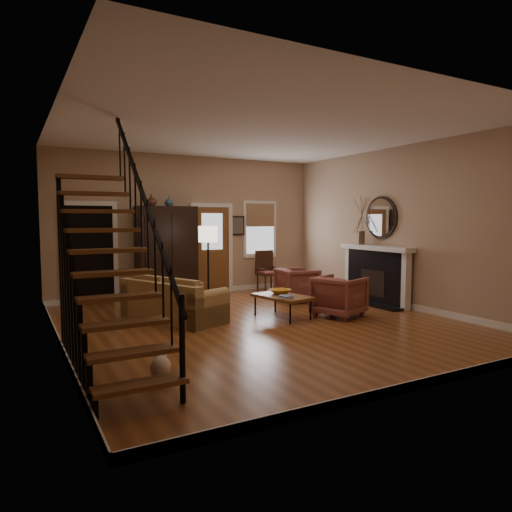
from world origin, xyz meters
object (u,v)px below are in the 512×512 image
armchair_right (297,285)px  armoire (166,253)px  floor_lamp (208,268)px  coffee_table (282,307)px  side_chair (268,271)px  armchair_left (339,296)px  sofa (173,300)px

armchair_right → armoire: bearing=64.0°
floor_lamp → armoire: bearing=104.2°
coffee_table → armchair_right: size_ratio=1.34×
armoire → side_chair: bearing=-4.5°
armoire → side_chair: (2.55, -0.20, -0.54)m
coffee_table → armchair_left: bearing=-21.4°
side_chair → armchair_right: bearing=-94.0°
sofa → coffee_table: sofa is taller
side_chair → floor_lamp: bearing=-148.8°
armchair_left → floor_lamp: (-1.88, 1.80, 0.46)m
sofa → floor_lamp: size_ratio=1.16×
armchair_left → armoire: bearing=13.2°
sofa → armoire: bearing=51.5°
coffee_table → side_chair: side_chair is taller
armchair_left → armchair_right: bearing=-27.4°
armoire → armchair_right: bearing=-33.8°
sofa → armchair_left: 3.05m
armoire → side_chair: armoire is taller
sofa → floor_lamp: floor_lamp is taller
armoire → armchair_left: 4.07m
armchair_left → floor_lamp: size_ratio=0.50×
side_chair → sofa: bearing=-147.7°
sofa → armchair_right: 3.06m
sofa → side_chair: 3.69m
armchair_left → floor_lamp: 2.64m
armchair_left → armchair_right: 1.69m
armchair_right → side_chair: side_chair is taller
armchair_right → floor_lamp: size_ratio=0.48×
sofa → side_chair: side_chair is taller
armoire → armchair_right: armoire is taller
coffee_table → armchair_left: 1.09m
armoire → side_chair: size_ratio=2.06×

